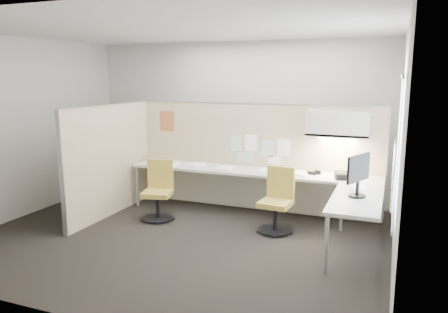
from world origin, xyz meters
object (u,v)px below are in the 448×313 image
at_px(monitor, 358,173).
at_px(phone, 342,176).
at_px(desk, 268,182).
at_px(chair_right, 277,202).
at_px(chair_left, 158,192).

bearing_deg(monitor, phone, 41.32).
bearing_deg(phone, monitor, -90.29).
bearing_deg(desk, phone, 2.73).
bearing_deg(monitor, chair_right, 93.44).
relative_size(chair_right, phone, 3.52).
xyz_separation_m(chair_left, monitor, (2.97, -0.27, 0.61)).
bearing_deg(chair_left, monitor, -19.32).
height_order(chair_left, chair_right, chair_right).
bearing_deg(desk, chair_left, -160.19).
height_order(desk, phone, phone).
xyz_separation_m(chair_left, phone, (2.68, 0.63, 0.36)).
bearing_deg(chair_right, desk, 125.99).
relative_size(chair_left, chair_right, 1.00).
bearing_deg(monitor, chair_left, 108.46).
distance_m(monitor, phone, 0.98).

